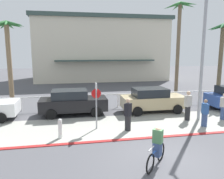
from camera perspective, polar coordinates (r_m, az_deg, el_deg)
ground_plane at (r=18.52m, az=0.55°, el=-3.38°), size 80.00×80.00×0.00m
sidewalk_strip at (r=13.09m, az=5.62°, el=-9.02°), size 44.00×4.00×0.02m
curb_paint at (r=11.31m, az=8.54°, el=-12.17°), size 44.00×0.24×0.03m
building_backdrop at (r=34.67m, az=-3.01°, el=10.34°), size 19.34×10.76×9.05m
rail_fence at (r=16.90m, az=1.56°, el=-1.74°), size 28.00×0.08×1.04m
stop_sign_bike_lane at (r=12.02m, az=-4.06°, el=-2.46°), size 0.52×0.56×2.56m
bollard_0 at (r=11.30m, az=-13.15°, el=-9.64°), size 0.20×0.20×1.00m
streetlight_curb at (r=14.26m, az=22.78°, el=9.26°), size 0.24×2.54×7.50m
palm_tree_2 at (r=19.37m, az=-25.39°, el=11.56°), size 3.33×3.27×6.54m
palm_tree_3 at (r=24.00m, az=16.81°, el=15.43°), size 3.04×3.55×9.05m
palm_tree_4 at (r=22.26m, az=26.52°, el=10.93°), size 3.01×2.96×6.61m
car_black_1 at (r=15.13m, az=-10.04°, el=-3.16°), size 4.40×2.02×1.69m
car_tan_2 at (r=15.84m, az=10.31°, el=-2.58°), size 4.40×2.02×1.69m
cyclist_blue_0 at (r=8.69m, az=11.44°, el=-14.38°), size 1.27×1.39×1.50m
pedestrian_0 at (r=13.65m, az=22.67°, el=-5.86°), size 0.36×0.43×1.57m
pedestrian_1 at (r=14.44m, az=18.85°, el=-4.21°), size 0.46×0.39×1.83m
pedestrian_2 at (r=15.45m, az=26.70°, el=-4.19°), size 0.44×0.48×1.67m
pedestrian_3 at (r=11.95m, az=4.10°, el=-6.77°), size 0.47×0.47×1.77m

